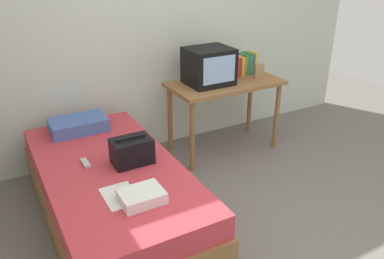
% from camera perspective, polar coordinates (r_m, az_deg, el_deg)
% --- Properties ---
extents(ground_plane, '(8.00, 8.00, 0.00)m').
position_cam_1_polar(ground_plane, '(3.07, 11.04, -16.53)').
color(ground_plane, slate).
extents(wall_back, '(5.20, 0.10, 2.60)m').
position_cam_1_polar(wall_back, '(4.09, -5.92, 14.74)').
color(wall_back, silver).
rests_on(wall_back, ground).
extents(bed, '(1.00, 2.00, 0.52)m').
position_cam_1_polar(bed, '(3.18, -11.50, -9.22)').
color(bed, olive).
rests_on(bed, ground).
extents(desk, '(1.16, 0.60, 0.77)m').
position_cam_1_polar(desk, '(4.08, 4.80, 5.63)').
color(desk, olive).
rests_on(desk, ground).
extents(tv, '(0.44, 0.39, 0.36)m').
position_cam_1_polar(tv, '(3.92, 2.46, 9.20)').
color(tv, black).
rests_on(tv, desk).
extents(water_bottle, '(0.07, 0.07, 0.20)m').
position_cam_1_polar(water_bottle, '(3.99, 6.17, 8.16)').
color(water_bottle, green).
rests_on(water_bottle, desk).
extents(book_row, '(0.31, 0.16, 0.23)m').
position_cam_1_polar(book_row, '(4.28, 7.22, 9.39)').
color(book_row, gold).
rests_on(book_row, desk).
extents(picture_frame, '(0.11, 0.02, 0.16)m').
position_cam_1_polar(picture_frame, '(4.14, 9.76, 8.32)').
color(picture_frame, '#9E754C').
rests_on(picture_frame, desk).
extents(pillow, '(0.49, 0.31, 0.12)m').
position_cam_1_polar(pillow, '(3.65, -16.22, 0.67)').
color(pillow, '#4766AD').
rests_on(pillow, bed).
extents(handbag, '(0.30, 0.20, 0.22)m').
position_cam_1_polar(handbag, '(3.00, -8.74, -3.10)').
color(handbag, black).
rests_on(handbag, bed).
extents(magazine, '(0.21, 0.29, 0.01)m').
position_cam_1_polar(magazine, '(2.67, -10.44, -9.48)').
color(magazine, white).
rests_on(magazine, bed).
extents(remote_dark, '(0.04, 0.16, 0.02)m').
position_cam_1_polar(remote_dark, '(2.64, -6.71, -9.52)').
color(remote_dark, black).
rests_on(remote_dark, bed).
extents(remote_silver, '(0.04, 0.14, 0.02)m').
position_cam_1_polar(remote_silver, '(3.09, -15.25, -4.73)').
color(remote_silver, '#B7B7BC').
rests_on(remote_silver, bed).
extents(folded_towel, '(0.28, 0.22, 0.08)m').
position_cam_1_polar(folded_towel, '(2.58, -7.35, -9.64)').
color(folded_towel, white).
rests_on(folded_towel, bed).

